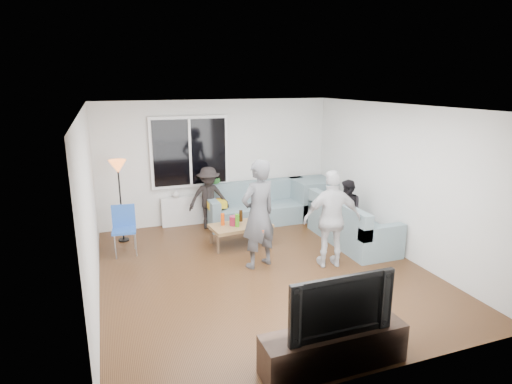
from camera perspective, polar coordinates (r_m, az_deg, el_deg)
name	(u,v)px	position (r m, az deg, el deg)	size (l,w,h in m)	color
floor	(263,271)	(6.98, 0.92, -10.60)	(5.00, 5.50, 0.04)	#56351C
ceiling	(264,105)	(6.32, 1.02, 11.59)	(5.00, 5.50, 0.04)	white
wall_back	(217,161)	(9.10, -5.26, 4.13)	(5.00, 0.04, 2.60)	silver
wall_front	(367,263)	(4.19, 14.73, -9.19)	(5.00, 0.04, 2.60)	silver
wall_left	(89,209)	(6.13, -21.64, -2.11)	(0.04, 5.50, 2.60)	silver
wall_right	(398,180)	(7.76, 18.64, 1.56)	(0.04, 5.50, 2.60)	silver
window_frame	(190,152)	(8.85, -8.94, 5.35)	(1.62, 0.06, 1.47)	white
window_glass	(190,152)	(8.82, -8.89, 5.32)	(1.50, 0.02, 1.35)	black
window_mullion	(190,152)	(8.81, -8.87, 5.31)	(0.05, 0.03, 1.35)	white
radiator	(192,210)	(9.10, -8.58, -2.41)	(1.30, 0.12, 0.62)	silver
potted_plant	(216,186)	(9.05, -5.45, 0.83)	(0.20, 0.16, 0.36)	#2F6E2C
vase	(176,194)	(8.91, -10.76, -0.27)	(0.15, 0.15, 0.16)	silver
sofa_back_section	(260,203)	(9.07, 0.53, -1.53)	(2.30, 0.85, 0.85)	slate
sofa_right_section	(352,221)	(8.15, 12.89, -3.81)	(0.85, 2.00, 0.85)	slate
sofa_corner	(312,198)	(9.57, 7.61, -0.79)	(0.85, 0.85, 0.85)	slate
cushion_yellow	(216,204)	(8.75, -5.37, -1.62)	(0.38, 0.32, 0.14)	gold
cushion_red	(216,203)	(8.83, -5.39, -1.47)	(0.36, 0.30, 0.13)	maroon
coffee_table	(241,235)	(7.90, -2.08, -5.77)	(1.10, 0.60, 0.40)	#967448
pitcher	(234,221)	(7.78, -2.98, -3.88)	(0.17, 0.17, 0.17)	maroon
side_chair	(124,231)	(7.76, -17.36, -5.04)	(0.40, 0.40, 0.86)	blue
floor_lamp	(121,202)	(8.31, -17.80, -1.24)	(0.32, 0.32, 1.56)	orange
player_left	(258,214)	(6.79, 0.33, -3.02)	(0.65, 0.43, 1.79)	#47484C
player_right	(332,219)	(6.95, 10.23, -3.62)	(0.94, 0.39, 1.61)	silver
spectator_right	(347,210)	(8.26, 12.24, -2.40)	(0.56, 0.44, 1.16)	black
spectator_back	(209,198)	(8.73, -6.40, -0.78)	(0.83, 0.48, 1.29)	black
tv_console	(334,349)	(4.85, 10.43, -20.06)	(1.60, 0.40, 0.44)	#332219
television	(336,301)	(4.55, 10.76, -14.31)	(1.16, 0.15, 0.67)	black
bottle_a	(223,219)	(7.78, -4.52, -3.70)	(0.07, 0.07, 0.22)	#E34A0D
bottle_e	(257,216)	(8.02, 0.07, -3.22)	(0.07, 0.07, 0.19)	black
bottle_b	(237,220)	(7.68, -2.55, -3.85)	(0.08, 0.08, 0.24)	#49A01D
bottle_c	(241,216)	(7.97, -2.06, -3.23)	(0.07, 0.07, 0.22)	#301D0A
bottle_d	(253,218)	(7.77, -0.42, -3.50)	(0.07, 0.07, 0.27)	gold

